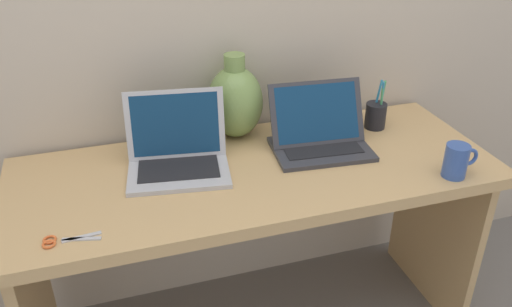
{
  "coord_description": "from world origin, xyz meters",
  "views": [
    {
      "loc": [
        -0.43,
        -1.38,
        1.58
      ],
      "look_at": [
        0.0,
        0.0,
        0.77
      ],
      "focal_mm": 37.05,
      "sensor_mm": 36.0,
      "label": 1
    }
  ],
  "objects_px": {
    "laptop_right": "(319,132)",
    "scissors": "(61,240)",
    "laptop_left": "(177,149)",
    "coffee_mug": "(457,161)",
    "pen_cup": "(376,115)",
    "green_vase": "(235,101)"
  },
  "relations": [
    {
      "from": "laptop_right",
      "to": "scissors",
      "type": "bearing_deg",
      "value": -161.69
    },
    {
      "from": "laptop_left",
      "to": "laptop_right",
      "type": "height_order",
      "value": "laptop_left"
    },
    {
      "from": "laptop_left",
      "to": "laptop_right",
      "type": "relative_size",
      "value": 1.01
    },
    {
      "from": "coffee_mug",
      "to": "scissors",
      "type": "bearing_deg",
      "value": 178.82
    },
    {
      "from": "laptop_left",
      "to": "coffee_mug",
      "type": "height_order",
      "value": "laptop_left"
    },
    {
      "from": "coffee_mug",
      "to": "pen_cup",
      "type": "height_order",
      "value": "pen_cup"
    },
    {
      "from": "laptop_left",
      "to": "coffee_mug",
      "type": "bearing_deg",
      "value": -21.28
    },
    {
      "from": "laptop_right",
      "to": "green_vase",
      "type": "xyz_separation_m",
      "value": [
        -0.24,
        0.17,
        0.07
      ]
    },
    {
      "from": "scissors",
      "to": "laptop_left",
      "type": "bearing_deg",
      "value": 39.16
    },
    {
      "from": "pen_cup",
      "to": "scissors",
      "type": "distance_m",
      "value": 1.15
    },
    {
      "from": "scissors",
      "to": "laptop_right",
      "type": "bearing_deg",
      "value": 18.31
    },
    {
      "from": "laptop_right",
      "to": "scissors",
      "type": "height_order",
      "value": "laptop_right"
    },
    {
      "from": "laptop_left",
      "to": "scissors",
      "type": "relative_size",
      "value": 2.32
    },
    {
      "from": "laptop_left",
      "to": "laptop_right",
      "type": "distance_m",
      "value": 0.48
    },
    {
      "from": "green_vase",
      "to": "pen_cup",
      "type": "bearing_deg",
      "value": -10.52
    },
    {
      "from": "laptop_left",
      "to": "green_vase",
      "type": "bearing_deg",
      "value": 34.24
    },
    {
      "from": "laptop_left",
      "to": "laptop_right",
      "type": "bearing_deg",
      "value": -1.64
    },
    {
      "from": "coffee_mug",
      "to": "pen_cup",
      "type": "relative_size",
      "value": 0.61
    },
    {
      "from": "laptop_right",
      "to": "coffee_mug",
      "type": "height_order",
      "value": "laptop_right"
    },
    {
      "from": "green_vase",
      "to": "scissors",
      "type": "bearing_deg",
      "value": -142.72
    },
    {
      "from": "laptop_right",
      "to": "scissors",
      "type": "relative_size",
      "value": 2.3
    },
    {
      "from": "laptop_right",
      "to": "pen_cup",
      "type": "relative_size",
      "value": 1.82
    }
  ]
}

